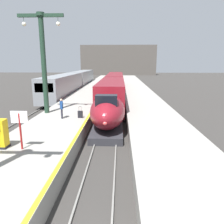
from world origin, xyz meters
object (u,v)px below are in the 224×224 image
at_px(highspeed_train_main, 113,88).
at_px(station_column_mid, 43,54).
at_px(regional_train_adjacent, 75,81).
at_px(ticket_machine_yellow, 0,135).
at_px(passenger_near_edge, 62,107).
at_px(departure_info_board, 20,122).
at_px(rolling_suitcase, 80,114).

bearing_deg(highspeed_train_main, station_column_mid, -115.04).
bearing_deg(regional_train_adjacent, ticket_machine_yellow, -85.52).
xyz_separation_m(passenger_near_edge, departure_info_board, (-0.41, -6.71, 0.52)).
height_order(highspeed_train_main, regional_train_adjacent, regional_train_adjacent).
height_order(highspeed_train_main, station_column_mid, station_column_mid).
height_order(regional_train_adjacent, rolling_suitcase, regional_train_adjacent).
xyz_separation_m(regional_train_adjacent, passenger_near_edge, (4.20, -25.96, -0.09)).
relative_size(regional_train_adjacent, departure_info_board, 17.26).
distance_m(passenger_near_edge, departure_info_board, 6.75).
xyz_separation_m(station_column_mid, passenger_near_edge, (2.00, -2.09, -4.35)).
distance_m(highspeed_train_main, passenger_near_edge, 15.23).
distance_m(highspeed_train_main, ticket_machine_yellow, 21.99).
height_order(regional_train_adjacent, passenger_near_edge, regional_train_adjacent).
bearing_deg(highspeed_train_main, ticket_machine_yellow, -104.62).
distance_m(station_column_mid, departure_info_board, 9.73).
relative_size(station_column_mid, ticket_machine_yellow, 5.52).
xyz_separation_m(highspeed_train_main, ticket_machine_yellow, (-5.55, -21.28, -0.14)).
relative_size(highspeed_train_main, regional_train_adjacent, 1.03).
bearing_deg(ticket_machine_yellow, passenger_near_edge, 75.91).
distance_m(highspeed_train_main, departure_info_board, 21.87).
bearing_deg(departure_info_board, highspeed_train_main, 78.63).
xyz_separation_m(highspeed_train_main, station_column_mid, (-5.90, -12.63, 4.46)).
relative_size(station_column_mid, rolling_suitcase, 8.99).
xyz_separation_m(rolling_suitcase, departure_info_board, (-1.92, -6.97, 1.20)).
bearing_deg(passenger_near_edge, station_column_mid, 133.65).
bearing_deg(departure_info_board, rolling_suitcase, 74.58).
distance_m(regional_train_adjacent, rolling_suitcase, 26.34).
distance_m(passenger_near_edge, rolling_suitcase, 1.68).
bearing_deg(rolling_suitcase, regional_train_adjacent, 102.53).
xyz_separation_m(station_column_mid, ticket_machine_yellow, (0.35, -8.65, -4.60)).
bearing_deg(departure_info_board, regional_train_adjacent, 96.61).
height_order(regional_train_adjacent, station_column_mid, station_column_mid).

